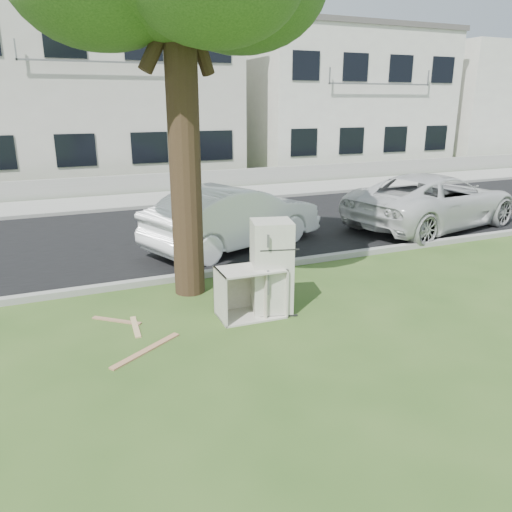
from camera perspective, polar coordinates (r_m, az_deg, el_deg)
name	(u,v)px	position (r m, az deg, el deg)	size (l,w,h in m)	color
ground	(248,326)	(7.77, -0.95, -8.06)	(120.00, 120.00, 0.00)	#2F4F1C
road	(160,235)	(13.21, -10.90, 2.36)	(120.00, 7.00, 0.01)	black
kerb_near	(201,277)	(9.91, -6.34, -2.45)	(120.00, 0.18, 0.12)	gray
kerb_far	(135,209)	(16.61, -13.62, 5.19)	(120.00, 0.18, 0.12)	gray
sidewalk	(128,201)	(18.01, -14.44, 6.06)	(120.00, 2.80, 0.01)	gray
low_wall	(120,185)	(19.52, -15.29, 7.85)	(120.00, 0.15, 0.70)	gray
townhouse_center	(97,92)	(24.16, -17.76, 17.38)	(11.22, 8.16, 7.44)	beige
townhouse_right	(331,100)	(28.13, 8.55, 17.22)	(10.20, 8.16, 6.84)	white
filler_right	(512,104)	(37.71, 27.25, 15.19)	(16.00, 9.00, 6.40)	beige
fridge	(271,267)	(8.06, 1.78, -1.27)	(0.63, 0.58, 1.53)	silver
cabinet	(251,292)	(7.99, -0.63, -4.15)	(1.04, 0.65, 0.81)	silver
plank_a	(146,350)	(7.21, -12.43, -10.49)	(1.24, 0.10, 0.02)	#B07A55
plank_b	(117,320)	(8.24, -15.64, -7.11)	(0.85, 0.08, 0.02)	#A37555
plank_c	(135,327)	(7.95, -13.61, -7.87)	(0.77, 0.09, 0.02)	tan
car_center	(235,217)	(11.76, -2.43, 4.50)	(1.55, 4.45, 1.47)	white
car_right	(434,201)	(14.56, 19.65, 5.99)	(2.44, 5.29, 1.47)	silver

